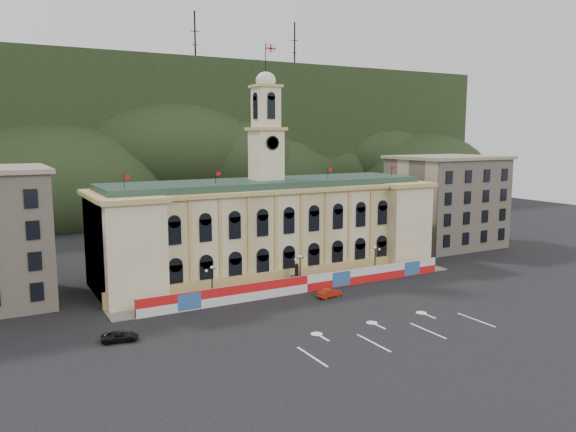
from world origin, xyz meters
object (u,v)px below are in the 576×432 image
lamp_center (300,269)px  red_sedan (329,293)px  black_suv (120,337)px  statue (297,280)px

lamp_center → red_sedan: lamp_center is taller
lamp_center → black_suv: lamp_center is taller
red_sedan → black_suv: bearing=87.7°
statue → lamp_center: 2.14m
statue → red_sedan: statue is taller
statue → lamp_center: size_ratio=0.72×
statue → lamp_center: bearing=-90.0°
statue → black_suv: (-28.50, -9.83, -0.62)m
lamp_center → statue: bearing=90.0°
statue → lamp_center: (0.00, -1.00, 1.89)m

